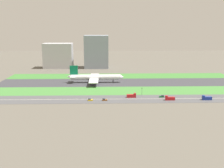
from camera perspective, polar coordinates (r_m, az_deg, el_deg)
ground_plane at (r=318.43m, az=1.91°, el=0.33°), size 800.00×800.00×0.00m
runway at (r=318.42m, az=1.91°, el=0.34°), size 280.00×46.00×0.10m
grass_median_north at (r=358.60m, az=1.52°, el=1.67°), size 280.00×36.00×0.10m
grass_median_south at (r=278.48m, az=2.41°, el=-1.38°), size 280.00×36.00×0.10m
highway at (r=247.56m, az=2.91°, el=-3.10°), size 280.00×28.00×0.10m
highway_centerline at (r=247.54m, az=2.91°, el=-3.09°), size 266.00×0.50×0.01m
airliner at (r=316.87m, az=-3.63°, el=1.40°), size 65.00×56.00×19.70m
truck_1 at (r=252.42m, az=4.06°, el=-2.43°), size 8.40×2.50×4.00m
car_0 at (r=256.77m, az=10.23°, el=-2.52°), size 4.40×1.80×2.00m
truck_0 at (r=248.19m, az=11.79°, el=-2.92°), size 8.40×2.50×4.00m
truck_2 at (r=257.68m, az=18.90°, el=-2.77°), size 8.40×2.50×4.00m
car_2 at (r=242.12m, az=-4.53°, el=-3.25°), size 4.40×1.80×2.00m
car_1 at (r=241.78m, az=-1.55°, el=-3.24°), size 4.40×1.80×2.00m
traffic_light at (r=260.70m, az=6.18°, el=-1.41°), size 0.36×0.50×7.20m
terminal_building at (r=433.55m, az=-11.01°, el=5.76°), size 43.45×25.22×37.54m
hangar_building at (r=427.27m, az=-3.22°, el=6.67°), size 36.41×29.53×49.39m
fuel_tank_west at (r=473.76m, az=-2.85°, el=5.15°), size 19.24×19.24×15.70m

